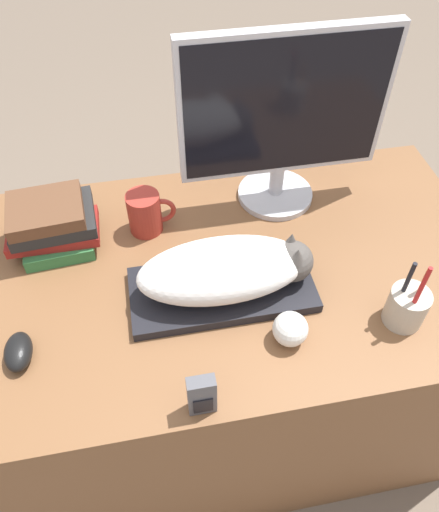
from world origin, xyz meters
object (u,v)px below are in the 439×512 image
at_px(computer_mouse, 18,352).
at_px(baseball, 290,329).
at_px(cat, 230,269).
at_px(pen_cup, 407,306).
at_px(coffee_mug, 146,213).
at_px(phone, 202,395).
at_px(monitor, 284,115).
at_px(keyboard, 222,290).
at_px(book_stack, 52,224).

xyz_separation_m(computer_mouse, baseball, (0.54, -0.06, 0.02)).
bearing_deg(computer_mouse, baseball, -6.14).
relative_size(cat, pen_cup, 2.00).
xyz_separation_m(coffee_mug, pen_cup, (0.50, -0.37, -0.01)).
bearing_deg(phone, monitor, 62.45).
xyz_separation_m(coffee_mug, baseball, (0.26, -0.38, -0.02)).
xyz_separation_m(keyboard, book_stack, (-0.36, 0.22, 0.05)).
bearing_deg(pen_cup, computer_mouse, 175.98).
relative_size(monitor, baseball, 6.74).
distance_m(coffee_mug, pen_cup, 0.63).
bearing_deg(book_stack, pen_cup, -26.80).
bearing_deg(baseball, book_stack, 142.19).
bearing_deg(pen_cup, cat, 157.84).
distance_m(monitor, book_stack, 0.59).
bearing_deg(monitor, coffee_mug, -170.64).
bearing_deg(coffee_mug, monitor, 9.36).
xyz_separation_m(pen_cup, phone, (-0.45, -0.12, 0.00)).
height_order(cat, monitor, monitor).
relative_size(cat, book_stack, 1.81).
xyz_separation_m(monitor, coffee_mug, (-0.34, -0.06, -0.19)).
bearing_deg(computer_mouse, cat, 10.80).
xyz_separation_m(coffee_mug, book_stack, (-0.22, -0.01, 0.01)).
relative_size(cat, coffee_mug, 3.25).
relative_size(phone, book_stack, 0.48).
height_order(monitor, pen_cup, monitor).
xyz_separation_m(keyboard, computer_mouse, (-0.43, -0.08, 0.01)).
bearing_deg(phone, book_stack, 119.61).
xyz_separation_m(monitor, book_stack, (-0.56, -0.07, -0.19)).
height_order(keyboard, book_stack, book_stack).
bearing_deg(monitor, computer_mouse, -149.10).
bearing_deg(keyboard, computer_mouse, -168.77).
height_order(cat, phone, cat).
relative_size(keyboard, coffee_mug, 3.44).
bearing_deg(book_stack, baseball, -37.81).
relative_size(pen_cup, phone, 1.86).
height_order(keyboard, coffee_mug, coffee_mug).
relative_size(keyboard, pen_cup, 2.12).
xyz_separation_m(monitor, computer_mouse, (-0.63, -0.37, -0.23)).
height_order(coffee_mug, book_stack, book_stack).
height_order(pen_cup, book_stack, pen_cup).
xyz_separation_m(coffee_mug, phone, (0.06, -0.49, -0.00)).
bearing_deg(pen_cup, phone, -165.23).
relative_size(monitor, phone, 4.81).
height_order(computer_mouse, baseball, baseball).
xyz_separation_m(baseball, book_stack, (-0.47, 0.37, 0.03)).
height_order(keyboard, monitor, monitor).
bearing_deg(keyboard, book_stack, 148.11).
bearing_deg(book_stack, coffee_mug, 2.30).
height_order(cat, coffee_mug, cat).
bearing_deg(keyboard, pen_cup, -21.20).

